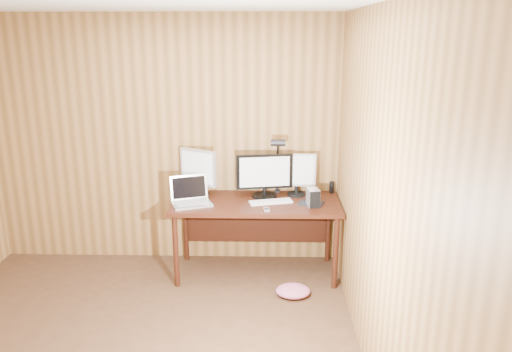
{
  "coord_description": "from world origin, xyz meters",
  "views": [
    {
      "loc": [
        1.03,
        -2.9,
        2.31
      ],
      "look_at": [
        0.93,
        1.58,
        1.02
      ],
      "focal_mm": 35.0,
      "sensor_mm": 36.0,
      "label": 1
    }
  ],
  "objects_px": {
    "monitor_center": "(264,175)",
    "phone": "(266,209)",
    "laptop": "(191,197)",
    "desk_lamp": "(278,158)",
    "hard_drive": "(313,198)",
    "monitor_left": "(198,171)",
    "keyboard": "(271,202)",
    "mouse": "(311,201)",
    "monitor_right": "(297,173)",
    "speaker": "(332,187)",
    "desk": "(256,211)"
  },
  "relations": [
    {
      "from": "monitor_center",
      "to": "phone",
      "type": "distance_m",
      "value": 0.44
    },
    {
      "from": "laptop",
      "to": "desk_lamp",
      "type": "height_order",
      "value": "desk_lamp"
    },
    {
      "from": "laptop",
      "to": "monitor_center",
      "type": "bearing_deg",
      "value": -4.17
    },
    {
      "from": "hard_drive",
      "to": "phone",
      "type": "distance_m",
      "value": 0.46
    },
    {
      "from": "monitor_right",
      "to": "speaker",
      "type": "relative_size",
      "value": 3.73
    },
    {
      "from": "hard_drive",
      "to": "keyboard",
      "type": "bearing_deg",
      "value": 159.25
    },
    {
      "from": "monitor_center",
      "to": "speaker",
      "type": "distance_m",
      "value": 0.72
    },
    {
      "from": "mouse",
      "to": "desk_lamp",
      "type": "height_order",
      "value": "desk_lamp"
    },
    {
      "from": "monitor_center",
      "to": "hard_drive",
      "type": "relative_size",
      "value": 3.39
    },
    {
      "from": "mouse",
      "to": "monitor_left",
      "type": "bearing_deg",
      "value": 178.02
    },
    {
      "from": "keyboard",
      "to": "monitor_left",
      "type": "bearing_deg",
      "value": 148.05
    },
    {
      "from": "monitor_center",
      "to": "laptop",
      "type": "bearing_deg",
      "value": -173.51
    },
    {
      "from": "phone",
      "to": "speaker",
      "type": "xyz_separation_m",
      "value": [
        0.66,
        0.53,
        0.05
      ]
    },
    {
      "from": "desk",
      "to": "laptop",
      "type": "relative_size",
      "value": 3.73
    },
    {
      "from": "monitor_left",
      "to": "laptop",
      "type": "xyz_separation_m",
      "value": [
        -0.04,
        -0.25,
        -0.19
      ]
    },
    {
      "from": "speaker",
      "to": "keyboard",
      "type": "bearing_deg",
      "value": -152.45
    },
    {
      "from": "keyboard",
      "to": "monitor_center",
      "type": "bearing_deg",
      "value": 95.33
    },
    {
      "from": "laptop",
      "to": "mouse",
      "type": "relative_size",
      "value": 3.8
    },
    {
      "from": "laptop",
      "to": "hard_drive",
      "type": "height_order",
      "value": "laptop"
    },
    {
      "from": "monitor_left",
      "to": "laptop",
      "type": "distance_m",
      "value": 0.32
    },
    {
      "from": "monitor_left",
      "to": "speaker",
      "type": "bearing_deg",
      "value": 34.03
    },
    {
      "from": "monitor_left",
      "to": "mouse",
      "type": "relative_size",
      "value": 4.11
    },
    {
      "from": "desk",
      "to": "phone",
      "type": "xyz_separation_m",
      "value": [
        0.1,
        -0.31,
        0.13
      ]
    },
    {
      "from": "speaker",
      "to": "desk_lamp",
      "type": "distance_m",
      "value": 0.64
    },
    {
      "from": "monitor_center",
      "to": "monitor_right",
      "type": "bearing_deg",
      "value": 1.76
    },
    {
      "from": "keyboard",
      "to": "mouse",
      "type": "relative_size",
      "value": 3.79
    },
    {
      "from": "monitor_left",
      "to": "desk_lamp",
      "type": "xyz_separation_m",
      "value": [
        0.78,
        0.04,
        0.13
      ]
    },
    {
      "from": "hard_drive",
      "to": "phone",
      "type": "height_order",
      "value": "hard_drive"
    },
    {
      "from": "keyboard",
      "to": "speaker",
      "type": "height_order",
      "value": "speaker"
    },
    {
      "from": "laptop",
      "to": "hard_drive",
      "type": "distance_m",
      "value": 1.16
    },
    {
      "from": "hard_drive",
      "to": "monitor_left",
      "type": "bearing_deg",
      "value": 155.37
    },
    {
      "from": "keyboard",
      "to": "desk_lamp",
      "type": "height_order",
      "value": "desk_lamp"
    },
    {
      "from": "phone",
      "to": "mouse",
      "type": "bearing_deg",
      "value": 16.81
    },
    {
      "from": "monitor_center",
      "to": "monitor_left",
      "type": "xyz_separation_m",
      "value": [
        -0.65,
        0.05,
        0.03
      ]
    },
    {
      "from": "desk",
      "to": "monitor_right",
      "type": "distance_m",
      "value": 0.54
    },
    {
      "from": "mouse",
      "to": "speaker",
      "type": "bearing_deg",
      "value": 65.53
    },
    {
      "from": "desk_lamp",
      "to": "monitor_left",
      "type": "bearing_deg",
      "value": 179.55
    },
    {
      "from": "mouse",
      "to": "hard_drive",
      "type": "distance_m",
      "value": 0.09
    },
    {
      "from": "mouse",
      "to": "phone",
      "type": "height_order",
      "value": "mouse"
    },
    {
      "from": "speaker",
      "to": "desk",
      "type": "bearing_deg",
      "value": -163.87
    },
    {
      "from": "desk_lamp",
      "to": "desk",
      "type": "bearing_deg",
      "value": -145.91
    },
    {
      "from": "desk",
      "to": "keyboard",
      "type": "distance_m",
      "value": 0.22
    },
    {
      "from": "monitor_right",
      "to": "phone",
      "type": "xyz_separation_m",
      "value": [
        -0.3,
        -0.44,
        -0.22
      ]
    },
    {
      "from": "monitor_center",
      "to": "mouse",
      "type": "height_order",
      "value": "monitor_center"
    },
    {
      "from": "laptop",
      "to": "hard_drive",
      "type": "xyz_separation_m",
      "value": [
        1.15,
        -0.05,
        0.02
      ]
    },
    {
      "from": "monitor_left",
      "to": "desk_lamp",
      "type": "distance_m",
      "value": 0.79
    },
    {
      "from": "monitor_left",
      "to": "desk_lamp",
      "type": "relative_size",
      "value": 0.76
    },
    {
      "from": "desk",
      "to": "monitor_center",
      "type": "xyz_separation_m",
      "value": [
        0.08,
        0.07,
        0.35
      ]
    },
    {
      "from": "mouse",
      "to": "hard_drive",
      "type": "height_order",
      "value": "hard_drive"
    },
    {
      "from": "monitor_center",
      "to": "laptop",
      "type": "relative_size",
      "value": 1.29
    }
  ]
}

